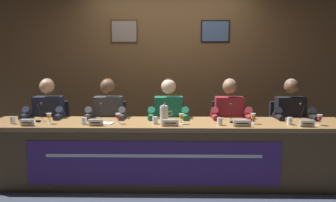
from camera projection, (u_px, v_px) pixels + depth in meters
ground_plane at (168, 182)px, 4.43m from camera, size 12.00×12.00×0.00m
wall_back_panelled at (170, 69)px, 5.73m from camera, size 5.43×0.14×2.60m
conference_table at (167, 143)px, 4.25m from camera, size 4.23×0.74×0.74m
chair_far_left at (53, 136)px, 4.95m from camera, size 0.44×0.45×0.90m
panelist_far_left at (47, 119)px, 4.72m from camera, size 0.51×0.48×1.23m
nameplate_far_left at (28, 122)px, 4.09m from camera, size 0.16×0.06×0.08m
juice_glass_far_left at (49, 116)px, 4.21m from camera, size 0.06×0.06×0.12m
water_cup_far_left at (13, 121)px, 4.21m from camera, size 0.06×0.06×0.08m
microphone_far_left at (39, 115)px, 4.36m from camera, size 0.06×0.17×0.22m
chair_left at (111, 136)px, 4.94m from camera, size 0.44×0.45×0.90m
panelist_left at (107, 119)px, 4.70m from camera, size 0.51×0.48×1.23m
nameplate_left at (96, 122)px, 4.09m from camera, size 0.16×0.06×0.08m
juice_glass_left at (118, 116)px, 4.21m from camera, size 0.06×0.06×0.12m
water_cup_left at (84, 121)px, 4.16m from camera, size 0.06×0.06×0.08m
microphone_left at (100, 116)px, 4.33m from camera, size 0.06×0.17×0.22m
chair_center at (169, 137)px, 4.92m from camera, size 0.44×0.45×0.90m
panelist_center at (168, 119)px, 4.69m from camera, size 0.51×0.48×1.23m
nameplate_center at (170, 123)px, 4.07m from camera, size 0.19×0.06×0.08m
juice_glass_center at (181, 117)px, 4.18m from camera, size 0.06×0.06×0.12m
water_cup_center at (155, 121)px, 4.20m from camera, size 0.06×0.06×0.08m
microphone_center at (165, 116)px, 4.34m from camera, size 0.06×0.17×0.22m
chair_right at (227, 137)px, 4.91m from camera, size 0.44×0.45×0.90m
panelist_right at (230, 119)px, 4.68m from camera, size 0.51×0.48×1.23m
nameplate_right at (242, 123)px, 4.05m from camera, size 0.20×0.06×0.08m
juice_glass_right at (253, 117)px, 4.20m from camera, size 0.06×0.06×0.12m
water_cup_right at (220, 122)px, 4.13m from camera, size 0.06×0.06×0.08m
microphone_right at (232, 116)px, 4.31m from camera, size 0.06×0.17×0.22m
chair_far_right at (286, 137)px, 4.89m from camera, size 0.44×0.45×0.90m
panelist_far_right at (292, 119)px, 4.66m from camera, size 0.51×0.48×1.23m
nameplate_far_right at (307, 123)px, 4.04m from camera, size 0.16×0.06×0.08m
juice_glass_far_right at (320, 118)px, 4.12m from camera, size 0.06×0.06×0.12m
water_cup_far_right at (290, 121)px, 4.16m from camera, size 0.06×0.06×0.08m
microphone_far_right at (303, 116)px, 4.33m from camera, size 0.06×0.17×0.22m
water_pitcher_central at (164, 114)px, 4.34m from camera, size 0.15×0.10×0.21m
document_stack_left at (104, 123)px, 4.22m from camera, size 0.23×0.18×0.01m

